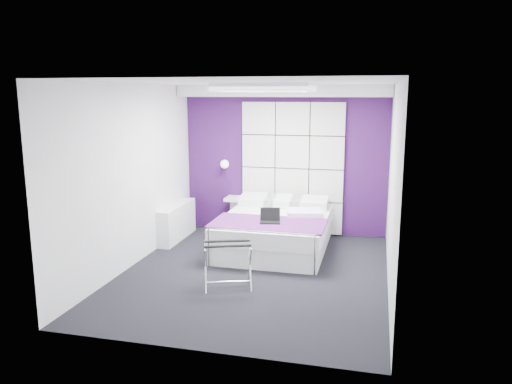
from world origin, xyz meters
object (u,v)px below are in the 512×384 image
wall_lamp (225,164)px  radiator (177,222)px  luggage_rack (228,265)px  laptop (271,219)px  bed (275,231)px  nightstand (240,199)px

wall_lamp → radiator: wall_lamp is taller
luggage_rack → laptop: 1.28m
radiator → laptop: 1.92m
bed → luggage_rack: (-0.28, -1.68, -0.01)m
radiator → nightstand: (0.92, 0.72, 0.30)m
radiator → laptop: size_ratio=4.06×
radiator → bed: 1.76m
bed → laptop: laptop is taller
wall_lamp → nightstand: 0.68m
radiator → bed: bed is taller
radiator → laptop: laptop is taller
radiator → luggage_rack: 2.37m
bed → luggage_rack: 1.70m
bed → nightstand: bed is taller
nightstand → bed: bearing=-47.1°
wall_lamp → nightstand: size_ratio=0.30×
nightstand → wall_lamp: bearing=171.8°
laptop → bed: bearing=81.8°
radiator → nightstand: 1.21m
wall_lamp → luggage_rack: wall_lamp is taller
nightstand → laptop: laptop is taller
radiator → bed: bearing=-5.7°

